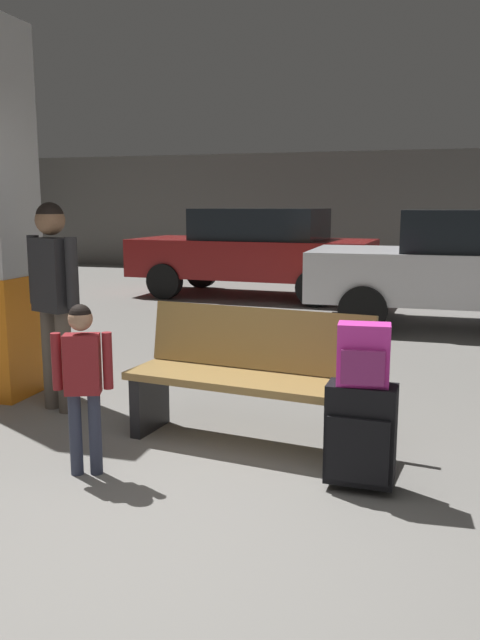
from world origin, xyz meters
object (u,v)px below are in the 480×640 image
Objects in this scene: backpack_bright at (363,355)px; parked_car_near at (476,266)px; bench at (248,378)px; child at (82,371)px; suitcase at (361,434)px; adult at (53,284)px; parked_car_far at (255,250)px.

parked_car_near is (0.92, 5.25, 0.03)m from backpack_bright.
child reaches higher than bench.
suitcase is 0.59× the size of child.
child is 0.25× the size of parked_car_near.
child is 0.64× the size of adult.
backpack_bright is 0.21× the size of adult.
parked_car_near is at bearing -30.15° from parked_car_far.
backpack_bright is 1.60m from child.
parked_car_near reaches higher than backpack_bright.
adult is at bearing 171.40° from bench.
parked_car_near is at bearing 80.09° from backpack_bright.
bench is at bearing -109.96° from parked_car_near.
parked_car_near is 0.98× the size of parked_car_far.
backpack_bright is at bearing 8.80° from child.
backpack_bright is at bearing -17.98° from adult.
adult is at bearing -126.44° from parked_car_near.
child is (-1.57, -0.24, 0.31)m from suitcase.
parked_car_far is at bearing 109.36° from suitcase.
suitcase is 0.14× the size of parked_car_far.
backpack_bright is at bearing -30.89° from suitcase.
backpack_bright is 7.70m from parked_car_far.
parked_car_far is (-0.17, 6.49, -0.18)m from adult.
parked_car_near reaches higher than child.
suitcase is at bearing 149.11° from backpack_bright.
parked_car_far is at bearing 109.37° from backpack_bright.
child is (-0.78, -0.78, 0.19)m from bench.
suitcase is (0.79, -0.53, -0.12)m from bench.
suitcase is 7.72m from parked_car_far.
parked_car_far is at bearing 104.65° from bench.
backpack_bright is at bearing -99.91° from parked_car_near.
bench is 2.74× the size of suitcase.
backpack_bright is 0.33× the size of child.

